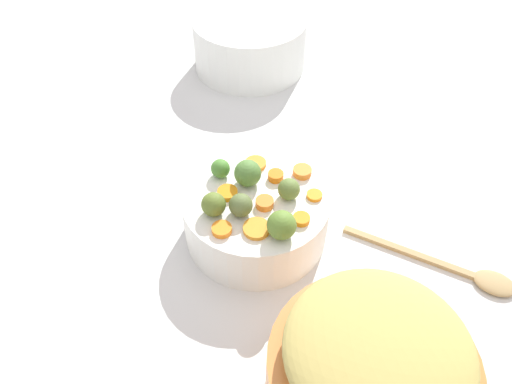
# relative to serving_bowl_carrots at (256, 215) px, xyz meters

# --- Properties ---
(tabletop) EXTENTS (2.40, 2.40, 0.02)m
(tabletop) POSITION_rel_serving_bowl_carrots_xyz_m (-0.02, 0.03, -0.05)
(tabletop) COLOR silver
(tabletop) RESTS_ON ground
(serving_bowl_carrots) EXTENTS (0.23, 0.23, 0.09)m
(serving_bowl_carrots) POSITION_rel_serving_bowl_carrots_xyz_m (0.00, 0.00, 0.00)
(serving_bowl_carrots) COLOR white
(serving_bowl_carrots) RESTS_ON tabletop
(metal_pot) EXTENTS (0.24, 0.24, 0.11)m
(metal_pot) POSITION_rel_serving_bowl_carrots_xyz_m (-0.26, 0.16, 0.01)
(metal_pot) COLOR #CF7B3A
(metal_pot) RESTS_ON tabletop
(stuffing_mound) EXTENTS (0.21, 0.21, 0.06)m
(stuffing_mound) POSITION_rel_serving_bowl_carrots_xyz_m (-0.26, 0.16, 0.10)
(stuffing_mound) COLOR tan
(stuffing_mound) RESTS_ON metal_pot
(carrot_slice_0) EXTENTS (0.03, 0.03, 0.01)m
(carrot_slice_0) POSITION_rel_serving_bowl_carrots_xyz_m (-0.02, 0.01, 0.05)
(carrot_slice_0) COLOR orange
(carrot_slice_0) RESTS_ON serving_bowl_carrots
(carrot_slice_1) EXTENTS (0.04, 0.04, 0.01)m
(carrot_slice_1) POSITION_rel_serving_bowl_carrots_xyz_m (0.00, 0.08, 0.05)
(carrot_slice_1) COLOR orange
(carrot_slice_1) RESTS_ON serving_bowl_carrots
(carrot_slice_2) EXTENTS (0.03, 0.03, 0.01)m
(carrot_slice_2) POSITION_rel_serving_bowl_carrots_xyz_m (0.04, 0.02, 0.05)
(carrot_slice_2) COLOR orange
(carrot_slice_2) RESTS_ON serving_bowl_carrots
(carrot_slice_3) EXTENTS (0.03, 0.03, 0.01)m
(carrot_slice_3) POSITION_rel_serving_bowl_carrots_xyz_m (-0.08, -0.05, 0.05)
(carrot_slice_3) COLOR orange
(carrot_slice_3) RESTS_ON serving_bowl_carrots
(carrot_slice_4) EXTENTS (0.03, 0.03, 0.01)m
(carrot_slice_4) POSITION_rel_serving_bowl_carrots_xyz_m (-0.08, 0.01, 0.05)
(carrot_slice_4) COLOR orange
(carrot_slice_4) RESTS_ON serving_bowl_carrots
(carrot_slice_5) EXTENTS (0.04, 0.04, 0.01)m
(carrot_slice_5) POSITION_rel_serving_bowl_carrots_xyz_m (-0.04, -0.08, 0.05)
(carrot_slice_5) COLOR orange
(carrot_slice_5) RESTS_ON serving_bowl_carrots
(carrot_slice_6) EXTENTS (0.05, 0.05, 0.01)m
(carrot_slice_6) POSITION_rel_serving_bowl_carrots_xyz_m (0.04, -0.06, 0.05)
(carrot_slice_6) COLOR orange
(carrot_slice_6) RESTS_ON serving_bowl_carrots
(carrot_slice_7) EXTENTS (0.05, 0.05, 0.01)m
(carrot_slice_7) POSITION_rel_serving_bowl_carrots_xyz_m (-0.04, 0.06, 0.05)
(carrot_slice_7) COLOR orange
(carrot_slice_7) RESTS_ON serving_bowl_carrots
(carrot_slice_8) EXTENTS (0.03, 0.03, 0.01)m
(carrot_slice_8) POSITION_rel_serving_bowl_carrots_xyz_m (-0.01, -0.05, 0.05)
(carrot_slice_8) COLOR orange
(carrot_slice_8) RESTS_ON serving_bowl_carrots
(brussels_sprout_0) EXTENTS (0.04, 0.04, 0.04)m
(brussels_sprout_0) POSITION_rel_serving_bowl_carrots_xyz_m (0.03, 0.06, 0.06)
(brussels_sprout_0) COLOR #5C732B
(brussels_sprout_0) RESTS_ON serving_bowl_carrots
(brussels_sprout_1) EXTENTS (0.04, 0.04, 0.04)m
(brussels_sprout_1) POSITION_rel_serving_bowl_carrots_xyz_m (0.03, -0.02, 0.06)
(brussels_sprout_1) COLOR #528038
(brussels_sprout_1) RESTS_ON serving_bowl_carrots
(brussels_sprout_2) EXTENTS (0.03, 0.03, 0.03)m
(brussels_sprout_2) POSITION_rel_serving_bowl_carrots_xyz_m (-0.04, -0.03, 0.06)
(brussels_sprout_2) COLOR olive
(brussels_sprout_2) RESTS_ON serving_bowl_carrots
(brussels_sprout_3) EXTENTS (0.04, 0.04, 0.04)m
(brussels_sprout_3) POSITION_rel_serving_bowl_carrots_xyz_m (0.00, 0.04, 0.06)
(brussels_sprout_3) COLOR #5A6D39
(brussels_sprout_3) RESTS_ON serving_bowl_carrots
(brussels_sprout_4) EXTENTS (0.03, 0.03, 0.03)m
(brussels_sprout_4) POSITION_rel_serving_bowl_carrots_xyz_m (0.07, -0.01, 0.06)
(brussels_sprout_4) COLOR #498330
(brussels_sprout_4) RESTS_ON serving_bowl_carrots
(brussels_sprout_5) EXTENTS (0.04, 0.04, 0.04)m
(brussels_sprout_5) POSITION_rel_serving_bowl_carrots_xyz_m (-0.07, 0.04, 0.06)
(brussels_sprout_5) COLOR olive
(brussels_sprout_5) RESTS_ON serving_bowl_carrots
(wooden_spoon) EXTENTS (0.27, 0.05, 0.01)m
(wooden_spoon) POSITION_rel_serving_bowl_carrots_xyz_m (-0.31, -0.10, -0.04)
(wooden_spoon) COLOR tan
(wooden_spoon) RESTS_ON tabletop
(casserole_dish) EXTENTS (0.25, 0.25, 0.12)m
(casserole_dish) POSITION_rel_serving_bowl_carrots_xyz_m (0.28, -0.42, 0.02)
(casserole_dish) COLOR white
(casserole_dish) RESTS_ON tabletop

